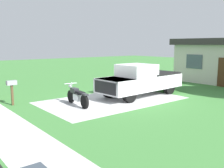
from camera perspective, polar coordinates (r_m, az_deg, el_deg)
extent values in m
plane|color=#3C7837|center=(13.99, 0.14, -3.65)|extent=(80.00, 80.00, 0.00)
cube|color=#B9B9B9|center=(13.99, 0.14, -3.64)|extent=(4.56, 7.70, 0.01)
cylinder|color=black|center=(13.54, -9.23, -2.77)|extent=(0.67, 0.18, 0.66)
cylinder|color=black|center=(12.17, -6.19, -4.02)|extent=(0.67, 0.18, 0.66)
cube|color=silver|center=(12.81, -7.75, -2.99)|extent=(0.58, 0.31, 0.32)
cube|color=#28282D|center=(13.06, -8.45, -1.43)|extent=(0.54, 0.31, 0.24)
cube|color=black|center=(12.49, -7.17, -1.97)|extent=(0.62, 0.33, 0.12)
cube|color=#28282D|center=(12.09, -6.22, -2.31)|extent=(0.50, 0.24, 0.08)
cylinder|color=silver|center=(13.47, -9.27, -1.22)|extent=(0.33, 0.09, 0.77)
cylinder|color=silver|center=(13.41, -9.30, 0.12)|extent=(0.10, 0.70, 0.04)
sphere|color=silver|center=(13.54, -9.50, -0.40)|extent=(0.16, 0.16, 0.16)
cylinder|color=black|center=(13.39, 3.99, -2.41)|extent=(0.34, 0.85, 0.84)
cylinder|color=black|center=(14.56, -0.65, -1.47)|extent=(0.34, 0.85, 0.84)
cylinder|color=black|center=(16.05, 12.74, -0.71)|extent=(0.34, 0.85, 0.84)
cylinder|color=black|center=(17.03, 8.25, -0.03)|extent=(0.34, 0.85, 0.84)
cube|color=silver|center=(15.17, 6.53, 0.36)|extent=(2.29, 5.70, 0.80)
cube|color=silver|center=(13.81, 1.43, 0.83)|extent=(2.00, 2.00, 0.20)
cube|color=silver|center=(14.78, 5.54, 3.08)|extent=(1.90, 1.99, 0.70)
cube|color=#3F4C56|center=(14.22, 3.35, 2.47)|extent=(1.71, 0.25, 0.60)
cube|color=black|center=(16.32, 10.17, 1.76)|extent=(2.02, 2.50, 0.50)
cube|color=black|center=(13.25, -1.50, -0.84)|extent=(1.70, 0.19, 0.64)
cube|color=#4C3823|center=(13.67, -21.54, -2.22)|extent=(0.10, 0.10, 1.10)
cube|color=gray|center=(13.58, -21.68, 0.26)|extent=(0.26, 0.48, 0.22)
cube|color=#4C5966|center=(21.04, 18.00, 4.83)|extent=(1.40, 0.06, 1.10)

